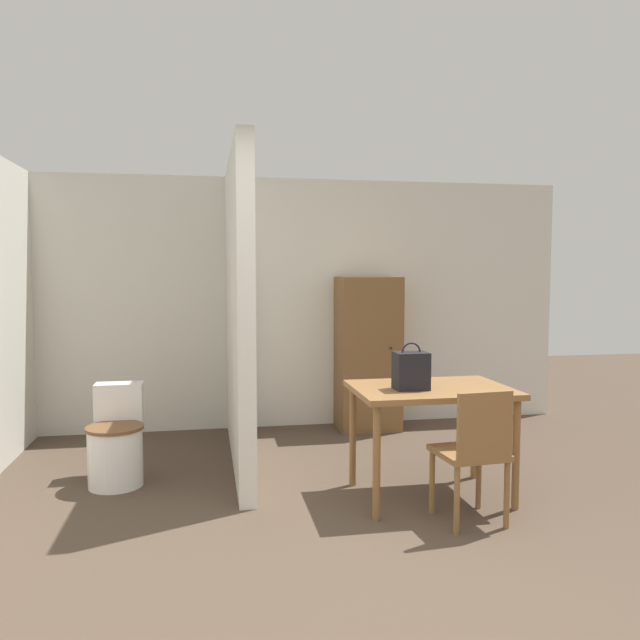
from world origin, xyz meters
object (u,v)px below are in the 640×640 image
Objects in this scene: dining_table at (431,400)px; wooden_cabinet at (368,353)px; handbag at (411,370)px; toilet at (116,444)px; wooden_chair at (474,450)px.

wooden_cabinet is at bearing 88.22° from dining_table.
wooden_cabinet reaches higher than handbag.
toilet is 0.47× the size of wooden_cabinet.
wooden_cabinet reaches higher than dining_table.
handbag is at bearing -20.13° from toilet.
dining_table is 0.70× the size of wooden_cabinet.
toilet is 2.25m from handbag.
toilet is at bearing 162.71° from dining_table.
wooden_chair is at bearing -27.49° from toilet.
dining_table is at bearing -17.29° from toilet.
wooden_chair is 0.57× the size of wooden_cabinet.
dining_table is 1.49× the size of toilet.
toilet is (-2.19, 0.68, -0.39)m from dining_table.
handbag is at bearing -96.48° from wooden_cabinet.
handbag is (-0.26, 0.45, 0.43)m from wooden_chair.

